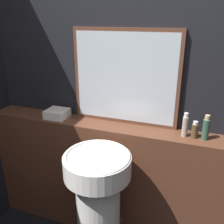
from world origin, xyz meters
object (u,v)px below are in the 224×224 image
(mirror, at_px, (125,78))
(towel_stack, at_px, (57,114))
(shampoo_bottle, at_px, (185,126))
(lotion_bottle, at_px, (206,128))
(pedestal_sink, at_px, (98,208))
(conditioner_bottle, at_px, (195,130))

(mirror, bearing_deg, towel_stack, -170.55)
(mirror, distance_m, towel_stack, 0.62)
(shampoo_bottle, height_order, lotion_bottle, lotion_bottle)
(pedestal_sink, distance_m, towel_stack, 0.78)
(towel_stack, xyz_separation_m, lotion_bottle, (1.10, 0.00, 0.05))
(pedestal_sink, relative_size, lotion_bottle, 5.66)
(mirror, height_order, conditioner_bottle, mirror)
(mirror, distance_m, conditioner_bottle, 0.59)
(mirror, relative_size, towel_stack, 4.63)
(lotion_bottle, bearing_deg, towel_stack, 180.00)
(mirror, bearing_deg, conditioner_bottle, -9.76)
(conditioner_bottle, relative_size, lotion_bottle, 0.69)
(conditioner_bottle, bearing_deg, pedestal_sink, -145.11)
(mirror, xyz_separation_m, towel_stack, (-0.53, -0.09, -0.31))
(pedestal_sink, bearing_deg, lotion_bottle, 31.82)
(pedestal_sink, relative_size, shampoo_bottle, 5.72)
(towel_stack, bearing_deg, mirror, 9.45)
(towel_stack, xyz_separation_m, conditioner_bottle, (1.03, 0.00, 0.02))
(towel_stack, height_order, lotion_bottle, lotion_bottle)
(shampoo_bottle, relative_size, lotion_bottle, 0.99)
(pedestal_sink, relative_size, mirror, 1.23)
(mirror, relative_size, shampoo_bottle, 4.66)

